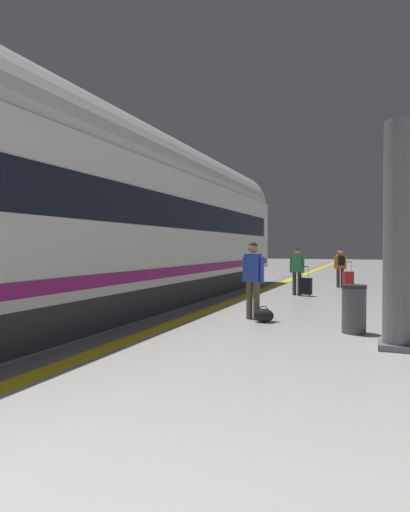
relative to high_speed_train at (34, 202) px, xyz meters
name	(u,v)px	position (x,y,z in m)	size (l,w,h in m)	color
safety_line_strip	(200,313)	(2.18, 3.16, -2.50)	(0.36, 80.00, 0.01)	yellow
tactile_edge_band	(186,312)	(1.82, 3.16, -2.50)	(0.69, 80.00, 0.01)	slate
high_speed_train	(34,202)	(0.00, 0.00, 0.00)	(2.94, 28.37, 4.97)	#38383D
passenger_near	(253,275)	(3.62, 2.79, -1.50)	(0.52, 0.29, 1.73)	brown
duffel_bag_near	(264,315)	(3.94, 2.49, -2.35)	(0.44, 0.26, 0.36)	black
passenger_mid	(297,268)	(3.71, 8.09, -1.58)	(0.50, 0.21, 1.59)	#383842
suitcase_mid	(306,286)	(4.03, 7.91, -2.17)	(0.41, 0.29, 0.99)	black
passenger_far	(340,264)	(4.85, 11.53, -1.57)	(0.46, 0.37, 1.56)	#383842
suitcase_far	(348,279)	(5.16, 11.26, -2.14)	(0.44, 0.38, 1.05)	#A51E1E
platform_pillar	(398,240)	(6.50, 0.85, -0.78)	(0.56, 0.56, 3.60)	slate
waste_bin	(354,309)	(5.80, 1.97, -2.04)	(0.46, 0.46, 0.91)	#4C4C51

